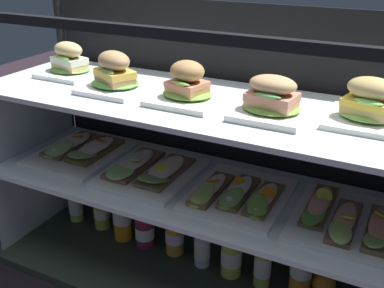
% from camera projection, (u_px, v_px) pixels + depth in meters
% --- Properties ---
extents(ground_plane, '(6.00, 6.00, 0.02)m').
position_uv_depth(ground_plane, '(192.00, 279.00, 1.66)').
color(ground_plane, black).
rests_on(ground_plane, ground).
extents(case_base_deck, '(1.44, 0.51, 0.03)m').
position_uv_depth(case_base_deck, '(192.00, 273.00, 1.64)').
color(case_base_deck, '#30392E').
rests_on(case_base_deck, ground).
extents(case_frame, '(1.44, 0.51, 0.92)m').
position_uv_depth(case_frame, '(212.00, 133.00, 1.57)').
color(case_frame, black).
rests_on(case_frame, ground).
extents(riser_lower_tier, '(1.38, 0.45, 0.33)m').
position_uv_depth(riser_lower_tier, '(192.00, 231.00, 1.57)').
color(riser_lower_tier, silver).
rests_on(riser_lower_tier, case_base_deck).
extents(shelf_lower_glass, '(1.39, 0.46, 0.02)m').
position_uv_depth(shelf_lower_glass, '(192.00, 188.00, 1.50)').
color(shelf_lower_glass, silver).
rests_on(shelf_lower_glass, riser_lower_tier).
extents(riser_upper_tier, '(1.38, 0.45, 0.28)m').
position_uv_depth(riser_upper_tier, '(192.00, 146.00, 1.44)').
color(riser_upper_tier, silver).
rests_on(riser_upper_tier, shelf_lower_glass).
extents(shelf_upper_glass, '(1.39, 0.46, 0.02)m').
position_uv_depth(shelf_upper_glass, '(192.00, 102.00, 1.38)').
color(shelf_upper_glass, silver).
rests_on(shelf_upper_glass, riser_upper_tier).
extents(plated_roll_sandwich_far_right, '(0.18, 0.18, 0.12)m').
position_uv_depth(plated_roll_sandwich_far_right, '(70.00, 63.00, 1.60)').
color(plated_roll_sandwich_far_right, white).
rests_on(plated_roll_sandwich_far_right, shelf_upper_glass).
extents(plated_roll_sandwich_left_of_center, '(0.19, 0.19, 0.13)m').
position_uv_depth(plated_roll_sandwich_left_of_center, '(115.00, 76.00, 1.43)').
color(plated_roll_sandwich_left_of_center, white).
rests_on(plated_roll_sandwich_left_of_center, shelf_upper_glass).
extents(plated_roll_sandwich_center, '(0.20, 0.20, 0.12)m').
position_uv_depth(plated_roll_sandwich_center, '(186.00, 88.00, 1.34)').
color(plated_roll_sandwich_center, white).
rests_on(plated_roll_sandwich_center, shelf_upper_glass).
extents(plated_roll_sandwich_far_left, '(0.19, 0.19, 0.11)m').
position_uv_depth(plated_roll_sandwich_far_left, '(272.00, 101.00, 1.23)').
color(plated_roll_sandwich_far_left, white).
rests_on(plated_roll_sandwich_far_left, shelf_upper_glass).
extents(plated_roll_sandwich_mid_right, '(0.20, 0.20, 0.12)m').
position_uv_depth(plated_roll_sandwich_mid_right, '(370.00, 106.00, 1.18)').
color(plated_roll_sandwich_mid_right, white).
rests_on(plated_roll_sandwich_mid_right, shelf_upper_glass).
extents(open_sandwich_tray_mid_left, '(0.29, 0.33, 0.06)m').
position_uv_depth(open_sandwich_tray_mid_left, '(81.00, 150.00, 1.71)').
color(open_sandwich_tray_mid_left, white).
rests_on(open_sandwich_tray_mid_left, shelf_lower_glass).
extents(open_sandwich_tray_near_right_corner, '(0.29, 0.33, 0.06)m').
position_uv_depth(open_sandwich_tray_near_right_corner, '(149.00, 171.00, 1.55)').
color(open_sandwich_tray_near_right_corner, white).
rests_on(open_sandwich_tray_near_right_corner, shelf_lower_glass).
extents(open_sandwich_tray_mid_right, '(0.29, 0.33, 0.06)m').
position_uv_depth(open_sandwich_tray_mid_right, '(237.00, 194.00, 1.41)').
color(open_sandwich_tray_mid_right, white).
rests_on(open_sandwich_tray_mid_right, shelf_lower_glass).
extents(open_sandwich_tray_left_of_center, '(0.29, 0.33, 0.06)m').
position_uv_depth(open_sandwich_tray_left_of_center, '(347.00, 220.00, 1.28)').
color(open_sandwich_tray_left_of_center, white).
rests_on(open_sandwich_tray_left_of_center, shelf_lower_glass).
extents(juice_bottle_back_left, '(0.06, 0.06, 0.25)m').
position_uv_depth(juice_bottle_back_left, '(75.00, 199.00, 1.90)').
color(juice_bottle_back_left, '#AEDA4C').
rests_on(juice_bottle_back_left, case_base_deck).
extents(juice_bottle_front_right_end, '(0.06, 0.06, 0.21)m').
position_uv_depth(juice_bottle_front_right_end, '(102.00, 210.00, 1.85)').
color(juice_bottle_front_right_end, '#C0D543').
rests_on(juice_bottle_front_right_end, case_base_deck).
extents(juice_bottle_tucked_behind, '(0.07, 0.07, 0.25)m').
position_uv_depth(juice_bottle_tucked_behind, '(122.00, 214.00, 1.77)').
color(juice_bottle_tucked_behind, orange).
rests_on(juice_bottle_tucked_behind, case_base_deck).
extents(juice_bottle_back_center, '(0.07, 0.07, 0.20)m').
position_uv_depth(juice_bottle_back_center, '(145.00, 227.00, 1.74)').
color(juice_bottle_back_center, '#912649').
rests_on(juice_bottle_back_center, case_base_deck).
extents(juice_bottle_front_second, '(0.07, 0.07, 0.21)m').
position_uv_depth(juice_bottle_front_second, '(175.00, 233.00, 1.70)').
color(juice_bottle_front_second, gold).
rests_on(juice_bottle_front_second, case_base_deck).
extents(juice_bottle_front_fourth, '(0.06, 0.06, 0.25)m').
position_uv_depth(juice_bottle_front_fourth, '(202.00, 242.00, 1.63)').
color(juice_bottle_front_fourth, silver).
rests_on(juice_bottle_front_fourth, case_base_deck).
extents(juice_bottle_near_post, '(0.07, 0.07, 0.19)m').
position_uv_depth(juice_bottle_near_post, '(231.00, 255.00, 1.59)').
color(juice_bottle_near_post, '#BED549').
rests_on(juice_bottle_near_post, case_base_deck).
extents(juice_bottle_back_right, '(0.06, 0.06, 0.24)m').
position_uv_depth(juice_bottle_back_right, '(263.00, 260.00, 1.53)').
color(juice_bottle_back_right, '#B4D24F').
rests_on(juice_bottle_back_right, case_base_deck).
extents(juice_bottle_front_middle, '(0.07, 0.07, 0.25)m').
position_uv_depth(juice_bottle_front_middle, '(302.00, 267.00, 1.49)').
color(juice_bottle_front_middle, orange).
rests_on(juice_bottle_front_middle, case_base_deck).
extents(orange_fruit_rolled_forward, '(0.08, 0.08, 0.08)m').
position_uv_depth(orange_fruit_rolled_forward, '(323.00, 283.00, 1.52)').
color(orange_fruit_rolled_forward, orange).
rests_on(orange_fruit_rolled_forward, case_base_deck).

